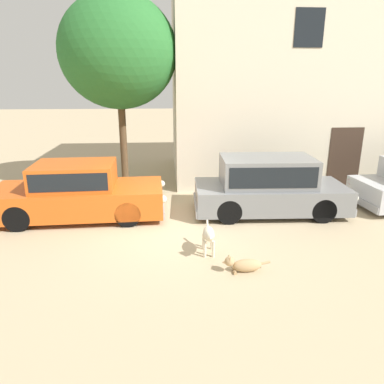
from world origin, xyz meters
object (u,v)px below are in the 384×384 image
stray_dog_tan (244,265)px  acacia_tree_left (118,52)px  parked_sedan_second (268,185)px  stray_dog_spotted (209,235)px  parked_sedan_nearest (77,191)px

stray_dog_tan → acacia_tree_left: bearing=-66.4°
parked_sedan_second → stray_dog_tan: (-1.34, -3.18, -0.67)m
stray_dog_tan → acacia_tree_left: size_ratio=0.16×
stray_dog_spotted → stray_dog_tan: stray_dog_spotted is taller
stray_dog_spotted → acacia_tree_left: 6.89m
parked_sedan_nearest → stray_dog_tan: size_ratio=4.84×
stray_dog_tan → acacia_tree_left: 7.84m
parked_sedan_second → acacia_tree_left: 6.18m
parked_sedan_second → acacia_tree_left: bearing=149.0°
stray_dog_spotted → stray_dog_tan: 1.02m
parked_sedan_second → acacia_tree_left: size_ratio=0.70×
stray_dog_tan → stray_dog_spotted: bearing=-55.0°
parked_sedan_nearest → acacia_tree_left: size_ratio=0.76×
stray_dog_spotted → stray_dog_tan: (0.59, -0.77, -0.29)m
acacia_tree_left → parked_sedan_nearest: bearing=-109.5°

